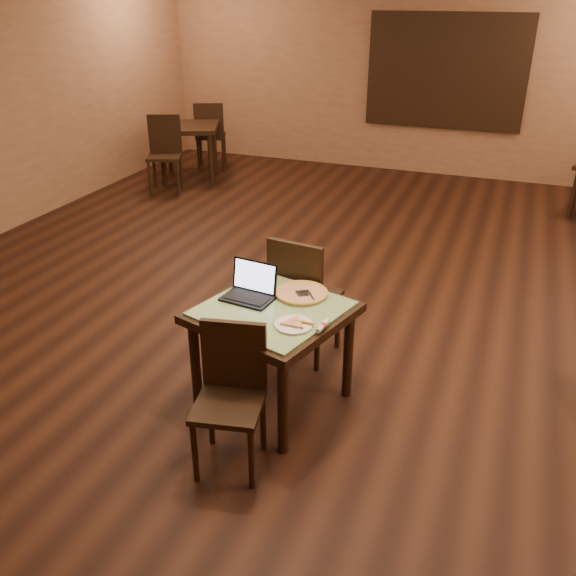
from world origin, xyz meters
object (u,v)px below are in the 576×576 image
at_px(other_table_b_chair_near, 165,149).
at_px(other_table_b_chair_far, 210,132).
at_px(tiled_table, 273,321).
at_px(chair_main_far, 301,293).
at_px(chair_main_near, 231,388).
at_px(other_table_b, 188,134).
at_px(laptop, 251,288).
at_px(pizza_pan, 301,295).

relative_size(other_table_b_chair_near, other_table_b_chair_far, 1.00).
xyz_separation_m(tiled_table, chair_main_far, (-0.01, 0.61, -0.08)).
bearing_deg(chair_main_near, other_table_b, 109.94).
distance_m(chair_main_near, chair_main_far, 1.23).
distance_m(chair_main_near, laptop, 0.81).
bearing_deg(laptop, other_table_b, 130.30).
relative_size(tiled_table, other_table_b, 0.99).
height_order(chair_main_near, pizza_pan, chair_main_near).
height_order(chair_main_near, chair_main_far, chair_main_far).
bearing_deg(other_table_b, chair_main_far, -74.40).
height_order(tiled_table, chair_main_near, chair_main_near).
bearing_deg(other_table_b_chair_far, chair_main_far, 101.47).
xyz_separation_m(chair_main_near, laptop, (-0.18, 0.73, 0.30)).
bearing_deg(tiled_table, other_table_b_chair_far, 137.53).
xyz_separation_m(laptop, other_table_b, (-3.14, 4.68, -0.14)).
relative_size(tiled_table, chair_main_far, 1.10).
relative_size(chair_main_far, laptop, 2.82).
bearing_deg(chair_main_far, chair_main_near, 97.34).
bearing_deg(pizza_pan, laptop, -157.07).
height_order(other_table_b, other_table_b_chair_near, other_table_b_chair_near).
relative_size(other_table_b, other_table_b_chair_near, 1.08).
relative_size(chair_main_near, pizza_pan, 2.51).
relative_size(chair_main_far, other_table_b_chair_far, 0.97).
bearing_deg(other_table_b_chair_near, chair_main_near, -77.84).
bearing_deg(pizza_pan, chair_main_far, 109.63).
relative_size(tiled_table, chair_main_near, 1.23).
bearing_deg(other_table_b, tiled_table, -78.04).
bearing_deg(chair_main_far, other_table_b, -43.91).
bearing_deg(pizza_pan, other_table_b_chair_far, 123.49).
height_order(tiled_table, other_table_b, other_table_b).
bearing_deg(laptop, pizza_pan, 29.38).
bearing_deg(laptop, chair_main_near, -69.34).
bearing_deg(other_table_b_chair_far, chair_main_near, 95.63).
distance_m(other_table_b, other_table_b_chair_far, 0.63).
distance_m(laptop, other_table_b_chair_far, 6.15).
bearing_deg(tiled_table, laptop, 168.52).
distance_m(chair_main_near, other_table_b_chair_far, 6.87).
bearing_deg(pizza_pan, other_table_b, 127.27).
distance_m(tiled_table, pizza_pan, 0.29).
bearing_deg(tiled_table, pizza_pan, 79.57).
distance_m(laptop, pizza_pan, 0.35).
distance_m(tiled_table, laptop, 0.28).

